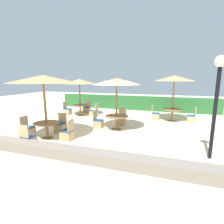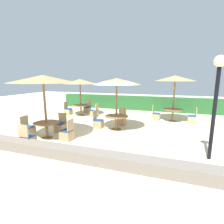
{
  "view_description": "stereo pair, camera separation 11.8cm",
  "coord_description": "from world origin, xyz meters",
  "px_view_note": "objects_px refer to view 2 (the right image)",
  "views": [
    {
      "loc": [
        2.77,
        -7.82,
        2.66
      ],
      "look_at": [
        0.0,
        0.6,
        0.9
      ],
      "focal_mm": 28.0,
      "sensor_mm": 36.0,
      "label": 1
    },
    {
      "loc": [
        2.89,
        -7.78,
        2.66
      ],
      "look_at": [
        0.0,
        0.6,
        0.9
      ],
      "focal_mm": 28.0,
      "sensor_mm": 36.0,
      "label": 2
    }
  ],
  "objects_px": {
    "round_table_back_left": "(81,107)",
    "round_table_back_right": "(173,112)",
    "patio_chair_front_left_north": "(61,127)",
    "patio_chair_front_left_west": "(28,130)",
    "parasol_back_right": "(175,79)",
    "patio_chair_back_right_east": "(192,119)",
    "patio_chair_back_left_north": "(88,109)",
    "patio_chair_back_right_west": "(156,116)",
    "parasol_center": "(117,82)",
    "patio_chair_back_left_west": "(68,111)",
    "patio_chair_front_left_south": "(28,140)",
    "parasol_back_left": "(80,82)",
    "round_table_front_left": "(47,126)",
    "parasol_front_left": "(43,79)",
    "patio_chair_center_west": "(98,123)",
    "patio_chair_front_left_east": "(67,134)",
    "lamp_post": "(217,88)",
    "patio_chair_back_left_east": "(95,113)",
    "patio_chair_center_north": "(122,120)",
    "round_table_center": "(116,118)"
  },
  "relations": [
    {
      "from": "patio_chair_center_north",
      "to": "round_table_front_left",
      "type": "bearing_deg",
      "value": 52.54
    },
    {
      "from": "patio_chair_back_left_east",
      "to": "round_table_center",
      "type": "bearing_deg",
      "value": -135.87
    },
    {
      "from": "patio_chair_front_left_south",
      "to": "parasol_back_left",
      "type": "bearing_deg",
      "value": 98.18
    },
    {
      "from": "patio_chair_back_left_east",
      "to": "patio_chair_back_right_west",
      "type": "bearing_deg",
      "value": -84.37
    },
    {
      "from": "patio_chair_back_left_west",
      "to": "patio_chair_back_right_west",
      "type": "relative_size",
      "value": 1.0
    },
    {
      "from": "patio_chair_front_left_west",
      "to": "parasol_center",
      "type": "xyz_separation_m",
      "value": [
        3.56,
        2.26,
        2.2
      ]
    },
    {
      "from": "lamp_post",
      "to": "patio_chair_front_left_south",
      "type": "xyz_separation_m",
      "value": [
        -6.5,
        -1.13,
        -2.09
      ]
    },
    {
      "from": "parasol_front_left",
      "to": "patio_chair_back_right_east",
      "type": "xyz_separation_m",
      "value": [
        6.36,
        5.0,
        -2.32
      ]
    },
    {
      "from": "round_table_front_left",
      "to": "patio_chair_front_left_south",
      "type": "distance_m",
      "value": 1.1
    },
    {
      "from": "patio_chair_front_left_north",
      "to": "patio_chair_front_left_west",
      "type": "bearing_deg",
      "value": 43.56
    },
    {
      "from": "patio_chair_front_left_south",
      "to": "parasol_back_left",
      "type": "xyz_separation_m",
      "value": [
        -0.82,
        5.72,
        2.11
      ]
    },
    {
      "from": "parasol_front_left",
      "to": "round_table_back_right",
      "type": "distance_m",
      "value": 7.52
    },
    {
      "from": "round_table_back_left",
      "to": "patio_chair_front_left_south",
      "type": "bearing_deg",
      "value": -81.82
    },
    {
      "from": "round_table_back_right",
      "to": "patio_chair_back_right_west",
      "type": "distance_m",
      "value": 1.06
    },
    {
      "from": "parasol_center",
      "to": "parasol_back_left",
      "type": "relative_size",
      "value": 1.03
    },
    {
      "from": "round_table_back_right",
      "to": "patio_chair_back_right_west",
      "type": "relative_size",
      "value": 1.23
    },
    {
      "from": "parasol_center",
      "to": "parasol_back_right",
      "type": "distance_m",
      "value": 3.89
    },
    {
      "from": "patio_chair_front_left_west",
      "to": "patio_chair_center_west",
      "type": "distance_m",
      "value": 3.39
    },
    {
      "from": "patio_chair_front_left_south",
      "to": "patio_chair_back_right_east",
      "type": "relative_size",
      "value": 1.0
    },
    {
      "from": "patio_chair_front_left_north",
      "to": "patio_chair_front_left_west",
      "type": "height_order",
      "value": "same"
    },
    {
      "from": "patio_chair_back_left_north",
      "to": "round_table_center",
      "type": "bearing_deg",
      "value": 134.42
    },
    {
      "from": "round_table_back_left",
      "to": "patio_chair_front_left_west",
      "type": "bearing_deg",
      "value": -91.82
    },
    {
      "from": "patio_chair_front_left_north",
      "to": "round_table_back_left",
      "type": "relative_size",
      "value": 0.8
    },
    {
      "from": "parasol_front_left",
      "to": "round_table_back_left",
      "type": "height_order",
      "value": "parasol_front_left"
    },
    {
      "from": "parasol_back_right",
      "to": "patio_chair_back_left_west",
      "type": "bearing_deg",
      "value": -177.31
    },
    {
      "from": "patio_chair_front_left_east",
      "to": "patio_chair_back_left_north",
      "type": "height_order",
      "value": "same"
    },
    {
      "from": "parasol_front_left",
      "to": "patio_chair_center_west",
      "type": "height_order",
      "value": "parasol_front_left"
    },
    {
      "from": "parasol_back_left",
      "to": "patio_chair_back_left_north",
      "type": "bearing_deg",
      "value": 91.24
    },
    {
      "from": "patio_chair_front_left_east",
      "to": "patio_chair_center_north",
      "type": "height_order",
      "value": "same"
    },
    {
      "from": "patio_chair_back_right_west",
      "to": "patio_chair_back_right_east",
      "type": "relative_size",
      "value": 1.0
    },
    {
      "from": "round_table_front_left",
      "to": "patio_chair_center_west",
      "type": "xyz_separation_m",
      "value": [
        1.51,
        2.22,
        -0.31
      ]
    },
    {
      "from": "patio_chair_back_left_west",
      "to": "patio_chair_back_left_north",
      "type": "xyz_separation_m",
      "value": [
        1.03,
        1.07,
        0.0
      ]
    },
    {
      "from": "round_table_back_right",
      "to": "patio_chair_front_left_south",
      "type": "bearing_deg",
      "value": -131.37
    },
    {
      "from": "patio_chair_back_right_west",
      "to": "patio_chair_center_north",
      "type": "bearing_deg",
      "value": -44.87
    },
    {
      "from": "lamp_post",
      "to": "patio_chair_back_right_east",
      "type": "distance_m",
      "value": 5.35
    },
    {
      "from": "parasol_back_right",
      "to": "parasol_front_left",
      "type": "bearing_deg",
      "value": -136.54
    },
    {
      "from": "parasol_front_left",
      "to": "patio_chair_back_left_east",
      "type": "xyz_separation_m",
      "value": [
        0.19,
        4.64,
        -2.32
      ]
    },
    {
      "from": "patio_chair_front_left_west",
      "to": "patio_chair_front_left_north",
      "type": "bearing_deg",
      "value": 133.56
    },
    {
      "from": "parasol_center",
      "to": "round_table_back_left",
      "type": "relative_size",
      "value": 2.26
    },
    {
      "from": "lamp_post",
      "to": "parasol_back_right",
      "type": "distance_m",
      "value": 5.06
    },
    {
      "from": "patio_chair_front_left_north",
      "to": "patio_chair_center_north",
      "type": "height_order",
      "value": "same"
    },
    {
      "from": "round_table_front_left",
      "to": "parasol_back_left",
      "type": "height_order",
      "value": "parasol_back_left"
    },
    {
      "from": "patio_chair_front_left_east",
      "to": "round_table_back_right",
      "type": "distance_m",
      "value": 6.54
    },
    {
      "from": "patio_chair_front_left_west",
      "to": "patio_chair_center_north",
      "type": "relative_size",
      "value": 1.0
    },
    {
      "from": "parasol_front_left",
      "to": "patio_chair_center_west",
      "type": "bearing_deg",
      "value": 55.81
    },
    {
      "from": "patio_chair_back_left_north",
      "to": "patio_chair_back_right_west",
      "type": "xyz_separation_m",
      "value": [
        5.16,
        -0.69,
        0.0
      ]
    },
    {
      "from": "round_table_back_left",
      "to": "round_table_back_right",
      "type": "height_order",
      "value": "round_table_back_right"
    },
    {
      "from": "parasol_front_left",
      "to": "patio_chair_back_right_east",
      "type": "bearing_deg",
      "value": 38.18
    },
    {
      "from": "parasol_front_left",
      "to": "parasol_back_left",
      "type": "distance_m",
      "value": 4.76
    },
    {
      "from": "parasol_back_right",
      "to": "patio_chair_back_right_east",
      "type": "xyz_separation_m",
      "value": [
        1.1,
        0.01,
        -2.33
      ]
    }
  ]
}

